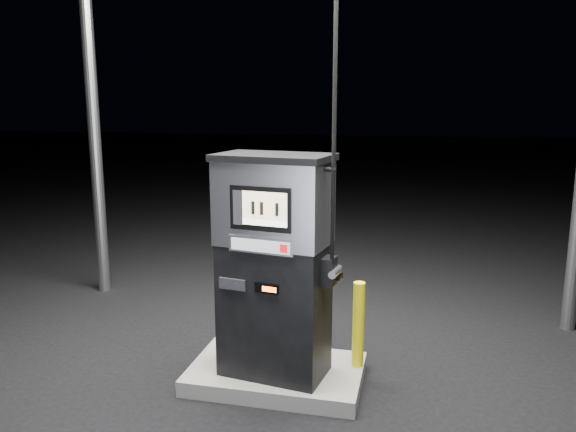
# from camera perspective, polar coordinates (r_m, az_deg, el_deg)

# --- Properties ---
(ground) EXTENTS (80.00, 80.00, 0.00)m
(ground) POSITION_cam_1_polar(r_m,az_deg,el_deg) (5.54, -1.18, -16.41)
(ground) COLOR black
(ground) RESTS_ON ground
(pump_island) EXTENTS (1.60, 1.00, 0.15)m
(pump_island) POSITION_cam_1_polar(r_m,az_deg,el_deg) (5.50, -1.18, -15.72)
(pump_island) COLOR slate
(pump_island) RESTS_ON ground
(fuel_dispenser) EXTENTS (1.15, 0.74, 4.16)m
(fuel_dispenser) POSITION_cam_1_polar(r_m,az_deg,el_deg) (4.99, -1.38, -4.92)
(fuel_dispenser) COLOR black
(fuel_dispenser) RESTS_ON pump_island
(bollard_left) EXTENTS (0.17, 0.17, 1.00)m
(bollard_left) POSITION_cam_1_polar(r_m,az_deg,el_deg) (5.49, -6.64, -9.30)
(bollard_left) COLOR #FAEC0D
(bollard_left) RESTS_ON pump_island
(bollard_right) EXTENTS (0.13, 0.13, 0.82)m
(bollard_right) POSITION_cam_1_polar(r_m,az_deg,el_deg) (5.36, 7.16, -10.88)
(bollard_right) COLOR #FAEC0D
(bollard_right) RESTS_ON pump_island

